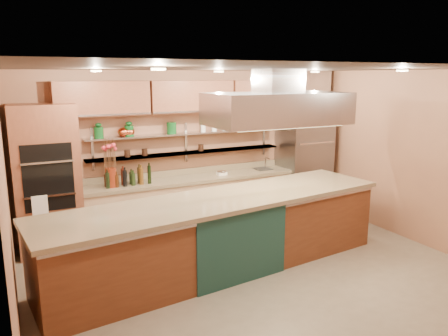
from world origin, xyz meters
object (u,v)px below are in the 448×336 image
refrigerator (304,160)px  flower_vase (111,178)px  copper_kettle (123,132)px  island (221,234)px  kitchen_scale (222,172)px  green_canister (172,128)px

refrigerator → flower_vase: size_ratio=6.64×
copper_kettle → refrigerator: bearing=-3.7°
flower_vase → copper_kettle: (0.29, 0.22, 0.70)m
island → copper_kettle: copper_kettle is taller
copper_kettle → kitchen_scale: bearing=-7.3°
flower_vase → copper_kettle: copper_kettle is taller
flower_vase → kitchen_scale: bearing=0.0°
kitchen_scale → copper_kettle: size_ratio=0.89×
kitchen_scale → copper_kettle: (-1.72, 0.22, 0.81)m
refrigerator → kitchen_scale: size_ratio=12.39×
copper_kettle → green_canister: bearing=0.0°
refrigerator → island: 3.26m
flower_vase → island: bearing=-57.0°
green_canister → refrigerator: bearing=-4.9°
kitchen_scale → green_canister: 1.22m
green_canister → flower_vase: bearing=-169.1°
copper_kettle → green_canister: (0.85, 0.00, 0.02)m
refrigerator → copper_kettle: refrigerator is taller
island → green_canister: green_canister is taller
island → green_canister: bearing=83.4°
flower_vase → kitchen_scale: flower_vase is taller
refrigerator → kitchen_scale: (-1.83, 0.01, -0.07)m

